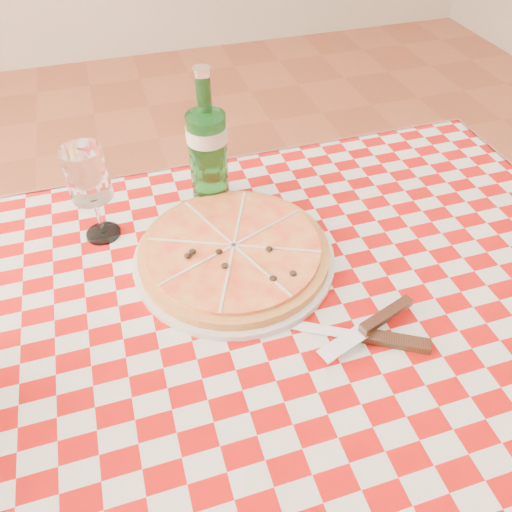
{
  "coord_description": "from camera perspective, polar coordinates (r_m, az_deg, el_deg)",
  "views": [
    {
      "loc": [
        -0.2,
        -0.52,
        1.41
      ],
      "look_at": [
        -0.02,
        0.06,
        0.82
      ],
      "focal_mm": 35.0,
      "sensor_mm": 36.0,
      "label": 1
    }
  ],
  "objects": [
    {
      "name": "cutlery",
      "position": [
        0.81,
        12.02,
        -8.53
      ],
      "size": [
        0.28,
        0.23,
        0.03
      ],
      "primitive_type": null,
      "rotation": [
        0.0,
        0.0,
        -0.03
      ],
      "color": "silver",
      "rests_on": "tablecloth"
    },
    {
      "name": "wine_glass",
      "position": [
        0.96,
        -18.17,
        6.67
      ],
      "size": [
        0.1,
        0.1,
        0.19
      ],
      "primitive_type": null,
      "rotation": [
        0.0,
        0.0,
        0.39
      ],
      "color": "white",
      "rests_on": "tablecloth"
    },
    {
      "name": "tablecloth",
      "position": [
        0.86,
        2.48,
        -5.48
      ],
      "size": [
        1.3,
        0.9,
        0.01
      ],
      "primitive_type": "cube",
      "color": "#AA0D0A",
      "rests_on": "dining_table"
    },
    {
      "name": "pizza_plate",
      "position": [
        0.91,
        -2.54,
        0.57
      ],
      "size": [
        0.48,
        0.48,
        0.05
      ],
      "primitive_type": null,
      "rotation": [
        0.0,
        0.0,
        -0.41
      ],
      "color": "gold",
      "rests_on": "tablecloth"
    },
    {
      "name": "dining_table",
      "position": [
        0.93,
        2.3,
        -9.25
      ],
      "size": [
        1.2,
        0.8,
        0.75
      ],
      "color": "brown",
      "rests_on": "ground"
    },
    {
      "name": "water_bottle",
      "position": [
        0.98,
        -5.61,
        13.02
      ],
      "size": [
        0.09,
        0.09,
        0.28
      ],
      "primitive_type": null,
      "rotation": [
        0.0,
        0.0,
        -0.2
      ],
      "color": "#1A6A26",
      "rests_on": "tablecloth"
    }
  ]
}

